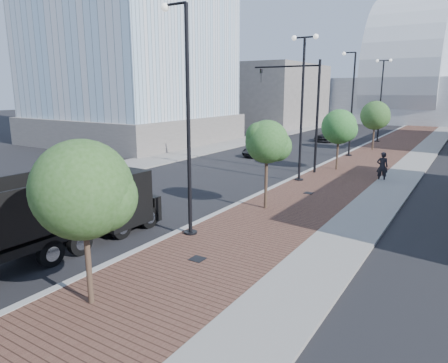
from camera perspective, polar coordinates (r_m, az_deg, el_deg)
The scene contains 23 objects.
sidewalk at distance 43.68m, azimuth 22.97°, elevation 4.07°, with size 7.00×140.00×0.12m, color #4C2D23.
concrete_strip at distance 43.35m, azimuth 26.48°, elevation 3.69°, with size 2.40×140.00×0.13m, color slate.
curb at distance 44.36m, azimuth 18.51°, elevation 4.56°, with size 0.30×140.00×0.14m, color gray.
west_sidewalk at distance 49.02m, azimuth 3.56°, elevation 5.92°, with size 4.00×140.00×0.12m, color slate.
dump_truck at distance 16.02m, azimuth -23.98°, elevation -5.41°, with size 2.52×13.36×2.99m.
white_sedan at distance 18.80m, azimuth -17.45°, elevation -3.58°, with size 1.79×5.14×1.69m, color silver.
dark_car_mid at distance 37.26m, azimuth 5.22°, elevation 4.48°, with size 1.89×4.09×1.14m, color black.
dark_car_far at distance 49.93m, azimuth 15.06°, elevation 6.46°, with size 2.17×5.34×1.55m, color black.
pedestrian at distance 28.67m, azimuth 21.49°, elevation 1.96°, with size 0.72×0.48×1.99m, color black.
streetlight_1 at distance 16.14m, azimuth -5.36°, elevation 6.99°, with size 1.44×0.56×9.21m.
streetlight_2 at distance 26.59m, azimuth 10.96°, elevation 10.15°, with size 1.72×0.56×9.28m.
streetlight_3 at distance 38.06m, azimuth 17.47°, elevation 9.84°, with size 1.44×0.56×9.21m.
streetlight_4 at distance 49.71m, azimuth 21.29°, elevation 10.69°, with size 1.72×0.56×9.28m.
traffic_mast at distance 29.70m, azimuth 11.48°, elevation 10.71°, with size 5.09×0.20×8.00m.
tree_0 at distance 11.25m, azimuth -19.15°, elevation -1.14°, with size 2.68×2.68×4.75m.
tree_1 at distance 19.91m, azimuth 6.24°, elevation 5.57°, with size 2.21×2.13×4.55m.
tree_2 at distance 31.11m, azimuth 16.06°, elevation 7.44°, with size 2.58×2.56×4.59m.
tree_3 at distance 42.72m, azimuth 20.68°, elevation 8.73°, with size 2.82×2.82×4.92m.
tower_podium at distance 49.00m, azimuth -12.53°, elevation 7.34°, with size 19.00×19.00×3.00m, color #625C58.
convention_center at distance 88.60m, azimuth 24.71°, elevation 11.76°, with size 50.00×30.00×50.00m.
commercial_block_nw at distance 69.67m, azimuth 6.51°, elevation 12.00°, with size 14.00×20.00×10.00m, color #615B57.
utility_cover_1 at distance 14.54m, azimuth -3.78°, elevation -10.88°, with size 0.50×0.50×0.02m, color black.
utility_cover_2 at distance 23.85m, azimuth 11.88°, elevation -1.60°, with size 0.50×0.50×0.02m, color black.
Camera 1 is at (10.25, -2.75, 5.98)m, focal length 32.30 mm.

